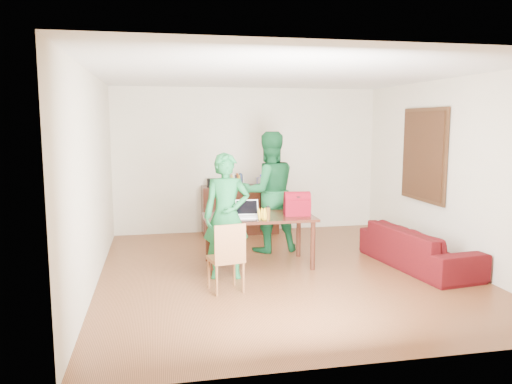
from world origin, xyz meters
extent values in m
cube|color=#452611|center=(0.00, 0.00, -0.05)|extent=(5.00, 5.50, 0.10)
cube|color=white|center=(0.00, 0.00, 2.75)|extent=(5.00, 5.50, 0.10)
cube|color=beige|center=(0.00, 2.80, 1.35)|extent=(5.00, 0.10, 2.70)
cube|color=beige|center=(0.00, -2.80, 1.35)|extent=(5.00, 0.10, 2.70)
cube|color=beige|center=(-2.55, 0.00, 1.35)|extent=(0.10, 5.50, 2.70)
cube|color=beige|center=(2.55, 0.00, 1.35)|extent=(0.10, 5.50, 2.70)
cube|color=#3F2614|center=(2.46, 0.70, 1.55)|extent=(0.04, 1.28, 1.48)
cube|color=#4A2B16|center=(2.43, 0.70, 1.55)|extent=(0.01, 1.18, 1.36)
cube|color=black|center=(-0.20, 2.51, 0.45)|extent=(1.40, 0.45, 0.90)
cube|color=black|center=(-0.70, 2.51, 0.97)|extent=(0.20, 0.14, 0.14)
cube|color=#A7A7B1|center=(0.25, 2.51, 0.97)|extent=(0.24, 0.22, 0.14)
ellipsoid|color=#1E1BB4|center=(0.25, 2.51, 1.08)|extent=(0.14, 0.14, 0.07)
cube|color=black|center=(-0.28, 0.36, 0.71)|extent=(1.57, 0.88, 0.04)
cylinder|color=black|center=(-0.99, 0.01, 0.35)|extent=(0.07, 0.07, 0.69)
cylinder|color=black|center=(0.42, 0.00, 0.35)|extent=(0.07, 0.07, 0.69)
cylinder|color=black|center=(-0.98, 0.73, 0.35)|extent=(0.07, 0.07, 0.69)
cylinder|color=black|center=(0.42, 0.72, 0.35)|extent=(0.07, 0.07, 0.69)
cube|color=brown|center=(-0.90, -0.63, 0.40)|extent=(0.46, 0.44, 0.04)
cube|color=brown|center=(-0.87, -0.80, 0.64)|extent=(0.39, 0.10, 0.45)
imported|color=#15602E|center=(-0.82, -0.10, 0.84)|extent=(0.66, 0.48, 1.67)
imported|color=#125328|center=(0.04, 1.16, 0.96)|extent=(1.00, 0.82, 1.92)
cube|color=white|center=(-0.46, 0.26, 0.74)|extent=(0.35, 0.25, 0.02)
cube|color=black|center=(-0.46, 0.26, 0.86)|extent=(0.34, 0.11, 0.21)
cylinder|color=brown|center=(-0.22, 0.04, 0.83)|extent=(0.08, 0.08, 0.20)
cube|color=maroon|center=(0.27, 0.29, 0.87)|extent=(0.39, 0.25, 0.27)
imported|color=#3E0B08|center=(1.95, -0.16, 0.29)|extent=(1.02, 2.05, 0.57)
camera|label=1|loc=(-1.71, -6.53, 2.07)|focal=35.00mm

